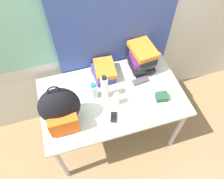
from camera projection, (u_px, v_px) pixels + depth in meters
ground_plane at (122, 163)px, 2.42m from camera, size 12.00×12.00×0.00m
wall_back at (95, 21)px, 1.88m from camera, size 6.00×0.06×2.50m
curtain_blue at (116, 21)px, 1.88m from camera, size 1.11×0.04×2.50m
desk at (112, 101)px, 2.08m from camera, size 1.31×0.79×0.77m
backpack at (60, 109)px, 1.70m from camera, size 0.33×0.26×0.47m
book_stack_left at (104, 71)px, 2.09m from camera, size 0.22×0.27×0.13m
book_stack_center at (142, 58)px, 2.09m from camera, size 0.24×0.30×0.27m
water_bottle at (94, 91)px, 1.93m from camera, size 0.07×0.07×0.18m
sports_bottle at (105, 88)px, 1.89m from camera, size 0.06×0.06×0.28m
sunscreen_bottle at (117, 99)px, 1.90m from camera, size 0.06×0.06×0.15m
cell_phone at (114, 117)px, 1.87m from camera, size 0.08×0.11×0.02m
sunglasses_case at (140, 81)px, 2.08m from camera, size 0.15×0.07×0.04m
camera_pouch at (162, 97)px, 1.96m from camera, size 0.12×0.10×0.06m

